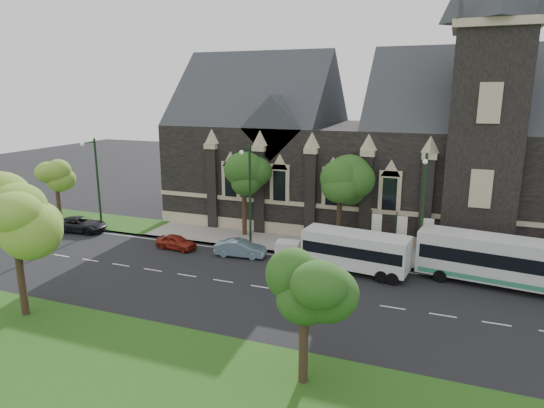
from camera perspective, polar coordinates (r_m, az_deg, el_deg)
The scene contains 20 objects.
ground at distance 33.62m, azimuth -1.28°, elevation -9.97°, with size 160.00×160.00×0.00m, color black.
sidewalk at distance 41.96m, azimuth 3.65°, elevation -5.02°, with size 80.00×5.00×0.15m, color #9C958E.
museum at distance 48.04m, azimuth 13.03°, elevation 6.93°, with size 40.00×17.70×29.90m.
tree_park_near at distance 31.48m, azimuth -28.19°, elevation -0.94°, with size 4.42×4.42×8.56m.
tree_park_east at distance 21.83m, azimuth 4.51°, elevation -10.26°, with size 3.40×3.40×6.28m.
tree_walk_right at distance 40.85m, azimuth 8.58°, elevation 2.67°, with size 4.08×4.08×7.80m.
tree_walk_left at distance 43.64m, azimuth -3.06°, elevation 3.39°, with size 3.91×3.91×7.64m.
tree_walk_far at distance 56.02m, azimuth -24.37°, elevation 3.30°, with size 3.40×3.40×6.28m.
street_lamp_near at distance 36.61m, azimuth 17.71°, elevation -0.22°, with size 0.36×1.88×9.00m.
street_lamp_mid at distance 39.80m, azimuth -2.79°, elevation 1.49°, with size 0.36×1.88×9.00m.
street_lamp_far at distance 48.41m, azimuth -20.43°, elevation 2.81°, with size 0.36×1.88×9.00m.
banner_flag_left at distance 39.48m, azimuth 12.23°, elevation -3.00°, with size 0.90×0.10×4.00m.
banner_flag_center at distance 39.26m, azimuth 15.11°, elevation -3.26°, with size 0.90×0.10×4.00m.
banner_flag_right at distance 39.13m, azimuth 18.03°, elevation -3.52°, with size 0.90×0.10×4.00m.
tour_coach at distance 36.71m, azimuth 26.61°, elevation -6.21°, with size 12.24×4.14×3.50m.
shuttle_bus at distance 36.25m, azimuth 10.04°, elevation -5.44°, with size 8.12×3.54×3.04m.
box_trailer at distance 38.68m, azimuth 1.92°, elevation -5.45°, with size 2.81×1.66×1.46m.
sedan at distance 39.34m, azimuth -3.81°, elevation -5.35°, with size 1.48×4.23×1.39m, color #7192A4.
car_far_red at distance 41.90m, azimuth -11.47°, elevation -4.51°, with size 1.48×3.69×1.26m, color maroon.
car_far_black at distance 49.69m, azimuth -22.10°, elevation -2.28°, with size 2.39×5.18×1.44m, color black.
Camera 1 is at (11.72, -28.52, 13.41)m, focal length 31.24 mm.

